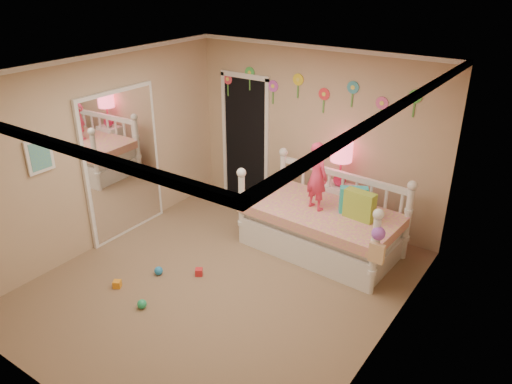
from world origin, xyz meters
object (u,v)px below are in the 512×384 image
Objects in this scene: daybed at (322,213)px; child at (317,176)px; table_lamp at (341,157)px; nightstand at (337,208)px.

daybed is 2.25× the size of child.
table_lamp is at bearing 99.97° from daybed.
daybed is at bearing -139.42° from child.
table_lamp reaches higher than daybed.
table_lamp is at bearing -90.16° from nightstand.
daybed reaches higher than nightstand.
daybed is 0.54m from child.
child is 1.32× the size of nightstand.
nightstand is (0.01, 0.70, -0.75)m from child.
nightstand is at bearing -74.45° from child.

